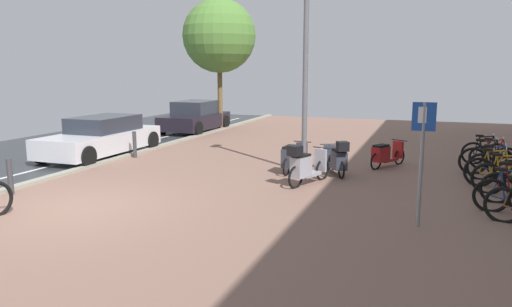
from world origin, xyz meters
TOP-DOWN VIEW (x-y plane):
  - ground at (1.43, 0.00)m, footprint 21.00×40.00m
  - bicycle_rack_01 at (8.27, 2.66)m, footprint 1.33×0.48m
  - bicycle_rack_03 at (8.37, 4.15)m, footprint 1.40×0.48m
  - bicycle_rack_04 at (8.25, 4.89)m, footprint 1.39×0.48m
  - bicycle_rack_05 at (8.34, 5.63)m, footprint 1.35×0.48m
  - bicycle_rack_06 at (8.22, 6.38)m, footprint 1.43×0.48m
  - bicycle_rack_07 at (8.47, 7.12)m, footprint 1.32×0.48m
  - bicycle_rack_08 at (8.31, 7.86)m, footprint 1.32×0.48m
  - scooter_near at (5.59, 6.41)m, footprint 0.93×1.48m
  - scooter_mid at (3.27, 4.87)m, footprint 0.52×1.83m
  - scooter_far at (3.95, 3.55)m, footprint 0.84×1.65m
  - scooter_extra at (4.48, 4.92)m, footprint 0.99×1.55m
  - parked_car_near at (-3.29, 5.27)m, footprint 1.86×4.45m
  - parked_car_far at (-3.26, 11.87)m, footprint 1.91×3.91m
  - parking_sign at (6.63, 1.21)m, footprint 0.40×0.07m
  - lamp_post at (3.54, 5.04)m, footprint 0.20×0.52m
  - street_tree at (-2.47, 12.87)m, footprint 3.32×3.32m
  - bollard_near at (-2.05, 0.42)m, footprint 0.12×0.12m
  - bollard_far at (-2.05, 5.28)m, footprint 0.12×0.12m

SIDE VIEW (x-z plane):
  - ground at x=1.43m, z-range -0.09..0.04m
  - bicycle_rack_08 at x=8.31m, z-range -0.14..0.81m
  - bicycle_rack_07 at x=8.47m, z-range -0.14..0.82m
  - bicycle_rack_01 at x=8.27m, z-range -0.14..0.82m
  - bicycle_rack_05 at x=8.34m, z-range -0.15..0.84m
  - bicycle_rack_04 at x=8.25m, z-range -0.15..0.85m
  - bicycle_rack_03 at x=8.37m, z-range -0.15..0.86m
  - bicycle_rack_06 at x=8.22m, z-range -0.16..0.88m
  - scooter_near at x=5.59m, z-range -0.01..0.75m
  - scooter_mid at x=3.27m, z-range 0.01..0.80m
  - bollard_near at x=-2.05m, z-range 0.00..0.82m
  - bollard_far at x=-2.05m, z-range 0.00..0.84m
  - scooter_extra at x=4.48m, z-range -0.05..0.94m
  - scooter_far at x=3.95m, z-range -0.05..1.00m
  - parked_car_near at x=-3.29m, z-range -0.04..1.23m
  - parked_car_far at x=-3.26m, z-range -0.05..1.32m
  - parking_sign at x=6.63m, z-range 0.28..2.50m
  - lamp_post at x=3.54m, z-range 0.32..6.13m
  - street_tree at x=-2.47m, z-range 1.29..7.23m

